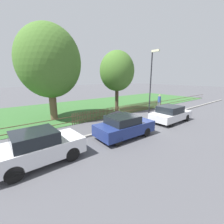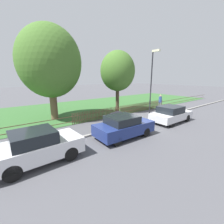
{
  "view_description": "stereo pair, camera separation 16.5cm",
  "coord_description": "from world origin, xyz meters",
  "px_view_note": "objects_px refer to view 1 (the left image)",
  "views": [
    {
      "loc": [
        -10.91,
        -8.17,
        3.87
      ],
      "look_at": [
        -3.61,
        1.08,
        1.1
      ],
      "focal_mm": 24.0,
      "sensor_mm": 36.0,
      "label": 1
    },
    {
      "loc": [
        -10.78,
        -8.28,
        3.87
      ],
      "look_at": [
        -3.61,
        1.08,
        1.1
      ],
      "focal_mm": 24.0,
      "sensor_mm": 36.0,
      "label": 2
    }
  ],
  "objects_px": {
    "covered_motorcycle": "(116,116)",
    "parked_car_black_saloon": "(124,126)",
    "parked_car_silver_hatchback": "(39,147)",
    "tree_nearest_kerb": "(49,62)",
    "tree_behind_motorcycle": "(117,71)",
    "street_lamp": "(152,77)",
    "pedestrian_near_fence": "(159,101)",
    "parked_car_navy_estate": "(171,114)"
  },
  "relations": [
    {
      "from": "covered_motorcycle",
      "to": "tree_nearest_kerb",
      "type": "distance_m",
      "value": 7.4
    },
    {
      "from": "parked_car_black_saloon",
      "to": "parked_car_navy_estate",
      "type": "relative_size",
      "value": 0.98
    },
    {
      "from": "parked_car_navy_estate",
      "to": "covered_motorcycle",
      "type": "xyz_separation_m",
      "value": [
        -3.93,
        2.84,
        -0.13
      ]
    },
    {
      "from": "street_lamp",
      "to": "covered_motorcycle",
      "type": "bearing_deg",
      "value": 168.77
    },
    {
      "from": "parked_car_navy_estate",
      "to": "tree_behind_motorcycle",
      "type": "distance_m",
      "value": 7.11
    },
    {
      "from": "parked_car_silver_hatchback",
      "to": "parked_car_black_saloon",
      "type": "bearing_deg",
      "value": -3.09
    },
    {
      "from": "tree_nearest_kerb",
      "to": "street_lamp",
      "type": "relative_size",
      "value": 1.33
    },
    {
      "from": "parked_car_black_saloon",
      "to": "parked_car_navy_estate",
      "type": "bearing_deg",
      "value": 1.66
    },
    {
      "from": "pedestrian_near_fence",
      "to": "parked_car_silver_hatchback",
      "type": "bearing_deg",
      "value": 111.29
    },
    {
      "from": "parked_car_silver_hatchback",
      "to": "parked_car_black_saloon",
      "type": "distance_m",
      "value": 5.14
    },
    {
      "from": "covered_motorcycle",
      "to": "pedestrian_near_fence",
      "type": "height_order",
      "value": "pedestrian_near_fence"
    },
    {
      "from": "parked_car_black_saloon",
      "to": "street_lamp",
      "type": "distance_m",
      "value": 6.55
    },
    {
      "from": "parked_car_black_saloon",
      "to": "covered_motorcycle",
      "type": "distance_m",
      "value": 3.26
    },
    {
      "from": "tree_behind_motorcycle",
      "to": "parked_car_navy_estate",
      "type": "bearing_deg",
      "value": -78.56
    },
    {
      "from": "tree_behind_motorcycle",
      "to": "street_lamp",
      "type": "height_order",
      "value": "tree_behind_motorcycle"
    },
    {
      "from": "covered_motorcycle",
      "to": "tree_nearest_kerb",
      "type": "xyz_separation_m",
      "value": [
        -3.86,
        4.39,
        4.54
      ]
    },
    {
      "from": "parked_car_black_saloon",
      "to": "tree_behind_motorcycle",
      "type": "height_order",
      "value": "tree_behind_motorcycle"
    },
    {
      "from": "parked_car_silver_hatchback",
      "to": "street_lamp",
      "type": "xyz_separation_m",
      "value": [
        10.49,
        1.96,
        3.08
      ]
    },
    {
      "from": "covered_motorcycle",
      "to": "pedestrian_near_fence",
      "type": "xyz_separation_m",
      "value": [
        7.82,
        1.03,
        0.41
      ]
    },
    {
      "from": "parked_car_silver_hatchback",
      "to": "tree_behind_motorcycle",
      "type": "xyz_separation_m",
      "value": [
        9.48,
        5.78,
        3.67
      ]
    },
    {
      "from": "parked_car_black_saloon",
      "to": "pedestrian_near_fence",
      "type": "bearing_deg",
      "value": 23.98
    },
    {
      "from": "tree_nearest_kerb",
      "to": "tree_behind_motorcycle",
      "type": "height_order",
      "value": "tree_nearest_kerb"
    },
    {
      "from": "parked_car_black_saloon",
      "to": "covered_motorcycle",
      "type": "height_order",
      "value": "parked_car_black_saloon"
    },
    {
      "from": "parked_car_silver_hatchback",
      "to": "covered_motorcycle",
      "type": "bearing_deg",
      "value": 20.22
    },
    {
      "from": "parked_car_silver_hatchback",
      "to": "parked_car_navy_estate",
      "type": "bearing_deg",
      "value": -2.34
    },
    {
      "from": "parked_car_black_saloon",
      "to": "street_lamp",
      "type": "relative_size",
      "value": 0.64
    },
    {
      "from": "parked_car_black_saloon",
      "to": "parked_car_navy_estate",
      "type": "xyz_separation_m",
      "value": [
        5.54,
        -0.01,
        -0.02
      ]
    },
    {
      "from": "tree_behind_motorcycle",
      "to": "pedestrian_near_fence",
      "type": "distance_m",
      "value": 6.49
    },
    {
      "from": "pedestrian_near_fence",
      "to": "street_lamp",
      "type": "distance_m",
      "value": 5.29
    },
    {
      "from": "parked_car_navy_estate",
      "to": "street_lamp",
      "type": "xyz_separation_m",
      "value": [
        -0.19,
        2.1,
        3.15
      ]
    },
    {
      "from": "street_lamp",
      "to": "parked_car_black_saloon",
      "type": "bearing_deg",
      "value": -158.66
    },
    {
      "from": "covered_motorcycle",
      "to": "street_lamp",
      "type": "xyz_separation_m",
      "value": [
        3.74,
        -0.74,
        3.28
      ]
    },
    {
      "from": "parked_car_silver_hatchback",
      "to": "street_lamp",
      "type": "distance_m",
      "value": 11.1
    },
    {
      "from": "parked_car_silver_hatchback",
      "to": "covered_motorcycle",
      "type": "relative_size",
      "value": 1.88
    },
    {
      "from": "parked_car_silver_hatchback",
      "to": "tree_behind_motorcycle",
      "type": "distance_m",
      "value": 11.69
    },
    {
      "from": "parked_car_black_saloon",
      "to": "street_lamp",
      "type": "xyz_separation_m",
      "value": [
        5.35,
        2.09,
        3.13
      ]
    },
    {
      "from": "covered_motorcycle",
      "to": "tree_nearest_kerb",
      "type": "relative_size",
      "value": 0.25
    },
    {
      "from": "covered_motorcycle",
      "to": "parked_car_black_saloon",
      "type": "bearing_deg",
      "value": -123.32
    },
    {
      "from": "tree_nearest_kerb",
      "to": "parked_car_black_saloon",
      "type": "bearing_deg",
      "value": -72.74
    },
    {
      "from": "tree_nearest_kerb",
      "to": "pedestrian_near_fence",
      "type": "xyz_separation_m",
      "value": [
        11.68,
        -3.37,
        -4.13
      ]
    },
    {
      "from": "parked_car_black_saloon",
      "to": "parked_car_navy_estate",
      "type": "height_order",
      "value": "parked_car_black_saloon"
    },
    {
      "from": "covered_motorcycle",
      "to": "tree_behind_motorcycle",
      "type": "xyz_separation_m",
      "value": [
        2.73,
        3.08,
        3.87
      ]
    }
  ]
}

